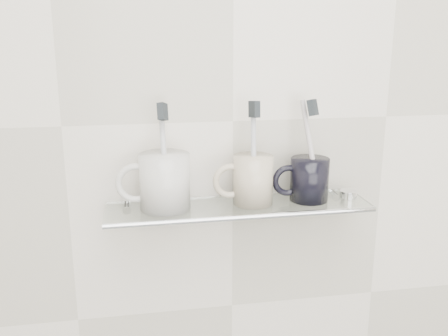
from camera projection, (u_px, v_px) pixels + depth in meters
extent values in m
plane|color=silver|center=(233.00, 121.00, 0.97)|extent=(2.50, 0.00, 2.50)
cube|color=silver|center=(239.00, 207.00, 0.95)|extent=(0.50, 0.12, 0.01)
cylinder|color=silver|center=(245.00, 217.00, 0.89)|extent=(0.50, 0.01, 0.01)
cylinder|color=silver|center=(127.00, 211.00, 0.96)|extent=(0.02, 0.03, 0.02)
cylinder|color=silver|center=(334.00, 198.00, 1.03)|extent=(0.02, 0.03, 0.02)
cylinder|color=silver|center=(165.00, 182.00, 0.91)|extent=(0.11, 0.11, 0.10)
torus|color=silver|center=(136.00, 183.00, 0.90)|extent=(0.07, 0.01, 0.07)
cylinder|color=silver|center=(164.00, 156.00, 0.90)|extent=(0.02, 0.07, 0.19)
cube|color=#22282B|center=(163.00, 112.00, 0.88)|extent=(0.02, 0.03, 0.04)
cylinder|color=beige|center=(253.00, 180.00, 0.94)|extent=(0.10, 0.10, 0.09)
torus|color=beige|center=(230.00, 181.00, 0.94)|extent=(0.07, 0.01, 0.07)
cylinder|color=silver|center=(254.00, 152.00, 0.93)|extent=(0.01, 0.03, 0.19)
cube|color=#22282B|center=(254.00, 109.00, 0.91)|extent=(0.02, 0.03, 0.03)
cylinder|color=black|center=(309.00, 179.00, 0.96)|extent=(0.10, 0.10, 0.08)
torus|color=black|center=(288.00, 180.00, 0.96)|extent=(0.06, 0.01, 0.06)
cylinder|color=beige|center=(311.00, 149.00, 0.95)|extent=(0.04, 0.06, 0.19)
cube|color=#22282B|center=(313.00, 108.00, 0.93)|extent=(0.03, 0.03, 0.03)
cylinder|color=silver|center=(348.00, 194.00, 0.99)|extent=(0.03, 0.03, 0.01)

